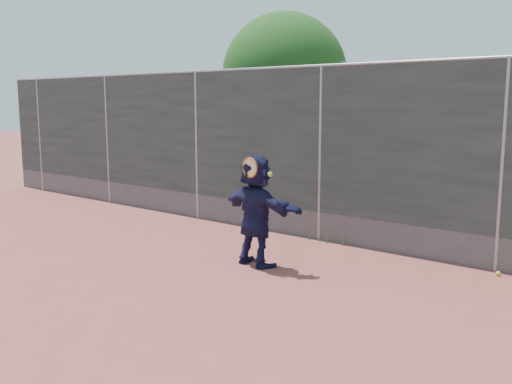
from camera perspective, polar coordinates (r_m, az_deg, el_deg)
The scene contains 7 objects.
ground at distance 7.55m, azimuth -8.59°, elevation -9.63°, with size 80.00×80.00×0.00m, color #9E4C42.
player at distance 8.35m, azimuth 0.00°, elevation -1.86°, with size 1.53×0.49×1.65m, color #15173A.
ball_ground at distance 8.70m, azimuth 23.07°, elevation -7.50°, with size 0.07×0.07×0.07m, color #B7D02E.
fence at distance 9.87m, azimuth 6.45°, elevation 4.21°, with size 20.00×0.06×3.03m.
swing_action at distance 8.06m, azimuth -0.43°, elevation 2.26°, with size 0.49×0.15×0.51m.
tree_left at distance 13.98m, azimuth 3.50°, elevation 11.21°, with size 3.15×3.00×4.53m.
weed_clump at distance 9.85m, azimuth 7.38°, elevation -4.36°, with size 0.68×0.07×0.30m.
Camera 1 is at (5.34, -4.77, 2.40)m, focal length 40.00 mm.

